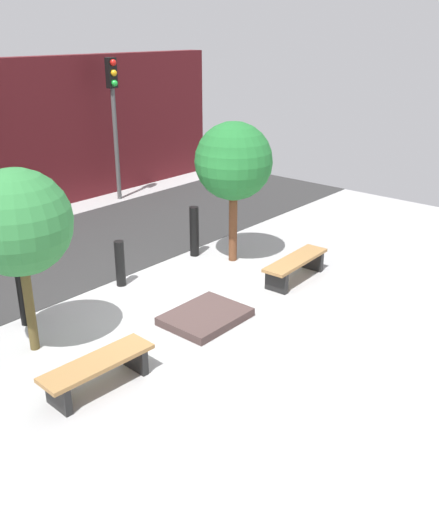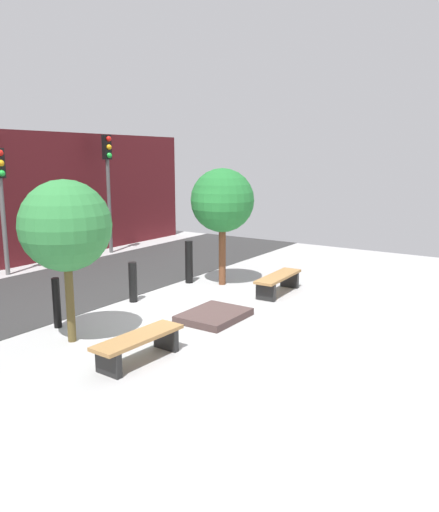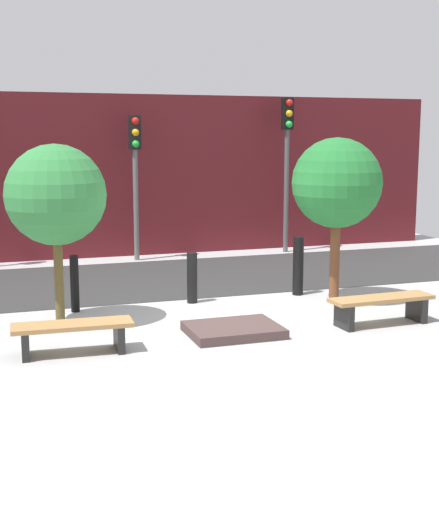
% 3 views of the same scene
% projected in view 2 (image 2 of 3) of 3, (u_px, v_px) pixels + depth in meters
% --- Properties ---
extents(ground_plane, '(18.00, 18.00, 0.00)m').
position_uv_depth(ground_plane, '(189.00, 314.00, 10.21)').
color(ground_plane, '#A4A4A4').
extents(road_strip, '(18.00, 4.09, 0.01)m').
position_uv_depth(road_strip, '(65.00, 287.00, 12.30)').
color(road_strip, '#2D2D2D').
rests_on(road_strip, ground).
extents(bench_left, '(1.62, 0.55, 0.43)m').
position_uv_depth(bench_left, '(139.00, 343.00, 7.77)').
color(bench_left, black).
rests_on(bench_left, ground).
extents(bench_right, '(1.70, 0.53, 0.45)m').
position_uv_depth(bench_right, '(278.00, 280.00, 11.63)').
color(bench_right, black).
rests_on(bench_right, ground).
extents(planter_bed, '(1.35, 1.05, 0.14)m').
position_uv_depth(planter_bed, '(214.00, 315.00, 9.86)').
color(planter_bed, '#463532').
rests_on(planter_bed, ground).
extents(tree_behind_left_bench, '(1.54, 1.54, 2.80)m').
position_uv_depth(tree_behind_left_bench, '(65.00, 226.00, 8.29)').
color(tree_behind_left_bench, brown).
rests_on(tree_behind_left_bench, ground).
extents(tree_behind_right_bench, '(1.56, 1.56, 2.89)m').
position_uv_depth(tree_behind_right_bench, '(222.00, 201.00, 12.14)').
color(tree_behind_right_bench, brown).
rests_on(tree_behind_right_bench, ground).
extents(bollard_far_left, '(0.14, 0.14, 0.96)m').
position_uv_depth(bollard_far_left, '(57.00, 303.00, 9.29)').
color(bollard_far_left, black).
rests_on(bollard_far_left, ground).
extents(bollard_left, '(0.18, 0.18, 0.89)m').
position_uv_depth(bollard_left, '(133.00, 282.00, 10.96)').
color(bollard_left, black).
rests_on(bollard_left, ground).
extents(bollard_center, '(0.20, 0.20, 1.08)m').
position_uv_depth(bollard_center, '(189.00, 262.00, 12.61)').
color(bollard_center, black).
rests_on(bollard_center, ground).
extents(traffic_light_mid_west, '(0.28, 0.27, 3.38)m').
position_uv_depth(traffic_light_mid_west, '(1.00, 188.00, 13.11)').
color(traffic_light_mid_west, '#5E5E5E').
rests_on(traffic_light_mid_west, ground).
extents(traffic_light_mid_east, '(0.28, 0.27, 3.84)m').
position_uv_depth(traffic_light_mid_east, '(108.00, 173.00, 16.18)').
color(traffic_light_mid_east, '#505050').
rests_on(traffic_light_mid_east, ground).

